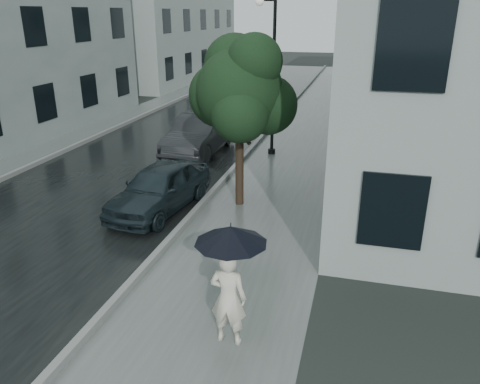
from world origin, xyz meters
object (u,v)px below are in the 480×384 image
(lamp_post, at_px, (270,69))
(car_far, at_px, (199,134))
(street_tree, at_px, (240,90))
(car_near, at_px, (160,188))
(pedestrian, at_px, (228,298))

(lamp_post, xyz_separation_m, car_far, (-2.57, -0.63, -2.46))
(street_tree, relative_size, car_near, 1.23)
(lamp_post, height_order, car_near, lamp_post)
(pedestrian, distance_m, lamp_post, 11.42)
(car_far, bearing_deg, street_tree, -57.48)
(pedestrian, xyz_separation_m, car_near, (-3.37, 4.85, -0.18))
(pedestrian, height_order, lamp_post, lamp_post)
(pedestrian, relative_size, street_tree, 0.35)
(pedestrian, distance_m, street_tree, 6.53)
(pedestrian, bearing_deg, lamp_post, -81.12)
(car_near, bearing_deg, car_far, 106.20)
(street_tree, distance_m, car_far, 5.85)
(lamp_post, bearing_deg, street_tree, -95.58)
(lamp_post, relative_size, car_far, 1.25)
(car_near, height_order, car_far, car_far)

